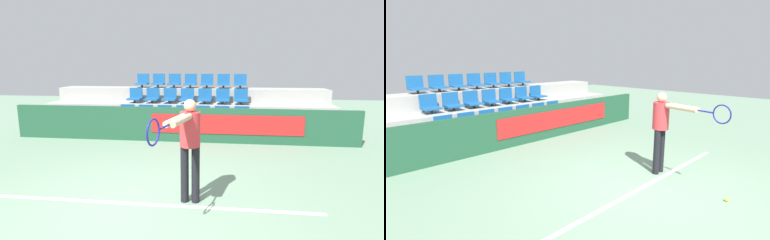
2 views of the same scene
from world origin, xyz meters
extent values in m
plane|color=gray|center=(0.00, 0.00, 0.00)|extent=(30.00, 30.00, 0.00)
cube|color=white|center=(0.00, 0.20, 0.00)|extent=(5.64, 0.08, 0.01)
cube|color=#1E4C33|center=(0.00, 4.08, 0.49)|extent=(9.71, 0.12, 0.97)
cube|color=red|center=(1.30, 4.01, 0.53)|extent=(4.16, 0.02, 0.53)
cube|color=#9E9E99|center=(0.00, 4.61, 0.22)|extent=(9.31, 0.91, 0.44)
cube|color=#9E9E99|center=(0.00, 5.53, 0.44)|extent=(9.31, 0.91, 0.89)
cube|color=#9E9E99|center=(0.00, 6.44, 0.66)|extent=(9.31, 0.91, 1.33)
cylinder|color=#333333|center=(-1.75, 4.66, 0.50)|extent=(0.07, 0.07, 0.11)
cube|color=#195693|center=(-1.75, 4.66, 0.57)|extent=(0.44, 0.41, 0.05)
cube|color=#195693|center=(-1.75, 4.85, 0.77)|extent=(0.44, 0.04, 0.33)
cylinder|color=#333333|center=(-1.17, 4.66, 0.50)|extent=(0.07, 0.07, 0.11)
cube|color=#195693|center=(-1.17, 4.66, 0.57)|extent=(0.44, 0.41, 0.05)
cube|color=#195693|center=(-1.17, 4.85, 0.77)|extent=(0.44, 0.04, 0.33)
cylinder|color=#333333|center=(-0.58, 4.66, 0.50)|extent=(0.07, 0.07, 0.11)
cube|color=#195693|center=(-0.58, 4.66, 0.57)|extent=(0.44, 0.41, 0.05)
cube|color=#195693|center=(-0.58, 4.85, 0.77)|extent=(0.44, 0.04, 0.33)
cylinder|color=#333333|center=(0.00, 4.66, 0.50)|extent=(0.07, 0.07, 0.11)
cube|color=#195693|center=(0.00, 4.66, 0.57)|extent=(0.44, 0.41, 0.05)
cube|color=#195693|center=(0.00, 4.85, 0.77)|extent=(0.44, 0.04, 0.33)
cylinder|color=#333333|center=(0.58, 4.66, 0.50)|extent=(0.07, 0.07, 0.11)
cube|color=#195693|center=(0.58, 4.66, 0.57)|extent=(0.44, 0.41, 0.05)
cube|color=#195693|center=(0.58, 4.85, 0.77)|extent=(0.44, 0.04, 0.33)
cylinder|color=#333333|center=(1.17, 4.66, 0.50)|extent=(0.07, 0.07, 0.11)
cube|color=#195693|center=(1.17, 4.66, 0.57)|extent=(0.44, 0.41, 0.05)
cube|color=#195693|center=(1.17, 4.85, 0.77)|extent=(0.44, 0.04, 0.33)
cylinder|color=#333333|center=(1.75, 4.66, 0.50)|extent=(0.07, 0.07, 0.11)
cube|color=#195693|center=(1.75, 4.66, 0.57)|extent=(0.44, 0.41, 0.05)
cube|color=#195693|center=(1.75, 4.85, 0.77)|extent=(0.44, 0.04, 0.33)
cylinder|color=#333333|center=(-1.75, 5.57, 0.94)|extent=(0.07, 0.07, 0.11)
cube|color=#195693|center=(-1.75, 5.57, 1.02)|extent=(0.44, 0.41, 0.05)
cube|color=#195693|center=(-1.75, 5.76, 1.21)|extent=(0.44, 0.04, 0.33)
cylinder|color=#333333|center=(-1.17, 5.57, 0.94)|extent=(0.07, 0.07, 0.11)
cube|color=#195693|center=(-1.17, 5.57, 1.02)|extent=(0.44, 0.41, 0.05)
cube|color=#195693|center=(-1.17, 5.76, 1.21)|extent=(0.44, 0.04, 0.33)
cylinder|color=#333333|center=(-0.58, 5.57, 0.94)|extent=(0.07, 0.07, 0.11)
cube|color=#195693|center=(-0.58, 5.57, 1.02)|extent=(0.44, 0.41, 0.05)
cube|color=#195693|center=(-0.58, 5.76, 1.21)|extent=(0.44, 0.04, 0.33)
cylinder|color=#333333|center=(0.00, 5.57, 0.94)|extent=(0.07, 0.07, 0.11)
cube|color=#195693|center=(0.00, 5.57, 1.02)|extent=(0.44, 0.41, 0.05)
cube|color=#195693|center=(0.00, 5.76, 1.21)|extent=(0.44, 0.04, 0.33)
cylinder|color=#333333|center=(0.58, 5.57, 0.94)|extent=(0.07, 0.07, 0.11)
cube|color=#195693|center=(0.58, 5.57, 1.02)|extent=(0.44, 0.41, 0.05)
cube|color=#195693|center=(0.58, 5.76, 1.21)|extent=(0.44, 0.04, 0.33)
cylinder|color=#333333|center=(1.17, 5.57, 0.94)|extent=(0.07, 0.07, 0.11)
cube|color=#195693|center=(1.17, 5.57, 1.02)|extent=(0.44, 0.41, 0.05)
cube|color=#195693|center=(1.17, 5.76, 1.21)|extent=(0.44, 0.04, 0.33)
cylinder|color=#333333|center=(1.75, 5.57, 0.94)|extent=(0.07, 0.07, 0.11)
cube|color=#195693|center=(1.75, 5.57, 1.02)|extent=(0.44, 0.41, 0.05)
cube|color=#195693|center=(1.75, 5.76, 1.21)|extent=(0.44, 0.04, 0.33)
cylinder|color=#333333|center=(-1.75, 6.48, 1.38)|extent=(0.07, 0.07, 0.11)
cube|color=#195693|center=(-1.75, 6.48, 1.46)|extent=(0.44, 0.41, 0.05)
cube|color=#195693|center=(-1.75, 6.67, 1.65)|extent=(0.44, 0.04, 0.33)
cylinder|color=#333333|center=(-1.17, 6.48, 1.38)|extent=(0.07, 0.07, 0.11)
cube|color=#195693|center=(-1.17, 6.48, 1.46)|extent=(0.44, 0.41, 0.05)
cube|color=#195693|center=(-1.17, 6.67, 1.65)|extent=(0.44, 0.04, 0.33)
cylinder|color=#333333|center=(-0.58, 6.48, 1.38)|extent=(0.07, 0.07, 0.11)
cube|color=#195693|center=(-0.58, 6.48, 1.46)|extent=(0.44, 0.41, 0.05)
cube|color=#195693|center=(-0.58, 6.67, 1.65)|extent=(0.44, 0.04, 0.33)
cylinder|color=#333333|center=(0.00, 6.48, 1.38)|extent=(0.07, 0.07, 0.11)
cube|color=#195693|center=(0.00, 6.48, 1.46)|extent=(0.44, 0.41, 0.05)
cube|color=#195693|center=(0.00, 6.67, 1.65)|extent=(0.44, 0.04, 0.33)
cylinder|color=#333333|center=(0.58, 6.48, 1.38)|extent=(0.07, 0.07, 0.11)
cube|color=#195693|center=(0.58, 6.48, 1.46)|extent=(0.44, 0.41, 0.05)
cube|color=#195693|center=(0.58, 6.67, 1.65)|extent=(0.44, 0.04, 0.33)
cylinder|color=#333333|center=(1.17, 6.48, 1.38)|extent=(0.07, 0.07, 0.11)
cube|color=#195693|center=(1.17, 6.48, 1.46)|extent=(0.44, 0.41, 0.05)
cube|color=#195693|center=(1.17, 6.67, 1.65)|extent=(0.44, 0.04, 0.33)
cylinder|color=#333333|center=(1.75, 6.48, 1.38)|extent=(0.07, 0.07, 0.11)
cube|color=#195693|center=(1.75, 6.48, 1.46)|extent=(0.44, 0.41, 0.05)
cube|color=#195693|center=(1.75, 6.67, 1.65)|extent=(0.44, 0.04, 0.33)
cylinder|color=black|center=(0.69, 0.39, 0.46)|extent=(0.13, 0.13, 0.92)
cylinder|color=black|center=(0.86, 0.39, 0.46)|extent=(0.13, 0.13, 0.92)
cylinder|color=red|center=(0.77, 0.39, 1.19)|extent=(0.32, 0.32, 0.54)
sphere|color=tan|center=(0.77, 0.39, 1.55)|extent=(0.19, 0.19, 0.19)
cylinder|color=tan|center=(0.63, -0.09, 1.42)|extent=(0.22, 0.65, 0.09)
cylinder|color=tan|center=(0.72, -0.09, 1.42)|extent=(0.22, 0.65, 0.09)
cylinder|color=navy|center=(0.57, -0.55, 1.42)|extent=(0.09, 0.30, 0.03)
torus|color=navy|center=(0.51, -0.84, 1.42)|extent=(0.09, 0.32, 0.32)
sphere|color=#CCDB33|center=(0.43, -1.08, 0.03)|extent=(0.07, 0.07, 0.07)
camera|label=1|loc=(1.34, -4.05, 2.18)|focal=28.00mm
camera|label=2|loc=(-4.49, -2.54, 2.31)|focal=28.00mm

